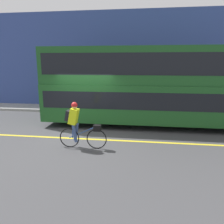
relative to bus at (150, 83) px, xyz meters
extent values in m
plane|color=#424244|center=(-2.84, -2.24, -2.03)|extent=(80.00, 80.00, 0.00)
cube|color=yellow|center=(-2.84, -2.41, -2.03)|extent=(50.00, 0.14, 0.01)
cube|color=gray|center=(-2.84, 2.86, -1.97)|extent=(60.00, 1.75, 0.14)
cube|color=#33478C|center=(-2.84, 3.88, 1.03)|extent=(60.00, 0.30, 6.13)
cylinder|color=black|center=(3.08, 0.00, -1.53)|extent=(1.01, 0.30, 1.01)
cylinder|color=black|center=(-3.08, 0.00, -1.53)|extent=(1.01, 0.30, 1.01)
cube|color=#194C1E|center=(0.00, 0.00, -0.87)|extent=(9.92, 2.51, 1.72)
cube|color=black|center=(0.00, 0.00, -0.67)|extent=(9.52, 2.53, 0.76)
cube|color=#194C1E|center=(0.00, 0.00, 0.81)|extent=(9.92, 2.41, 1.64)
cube|color=black|center=(0.00, 0.00, 0.89)|extent=(9.52, 2.43, 0.92)
torus|color=black|center=(-1.89, -3.33, -1.68)|extent=(0.72, 0.04, 0.72)
torus|color=black|center=(-2.88, -3.33, -1.68)|extent=(0.72, 0.04, 0.72)
cylinder|color=#2D4C8C|center=(-2.38, -3.33, -1.45)|extent=(1.00, 0.03, 0.49)
cylinder|color=#2D4C8C|center=(-2.76, -3.33, -1.41)|extent=(0.03, 0.03, 0.53)
cube|color=black|center=(-1.86, -3.33, -1.27)|extent=(0.26, 0.16, 0.22)
cube|color=#D8EA19|center=(-2.69, -3.33, -0.88)|extent=(0.37, 0.32, 0.58)
cube|color=black|center=(-2.89, -3.33, -0.86)|extent=(0.21, 0.26, 0.38)
cylinder|color=#384C7A|center=(-2.65, -3.24, -1.46)|extent=(0.22, 0.11, 0.64)
cylinder|color=#384C7A|center=(-2.65, -3.42, -1.46)|extent=(0.20, 0.11, 0.64)
sphere|color=tan|center=(-2.65, -3.33, -0.52)|extent=(0.19, 0.19, 0.19)
sphere|color=red|center=(-2.65, -3.33, -0.48)|extent=(0.21, 0.21, 0.21)
cylinder|color=#59595B|center=(-1.48, 2.77, -0.58)|extent=(0.07, 0.07, 2.63)
cube|color=#1959B2|center=(-1.48, 2.73, 0.50)|extent=(0.36, 0.02, 0.36)
camera|label=1|loc=(-0.36, -10.44, 0.96)|focal=35.00mm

